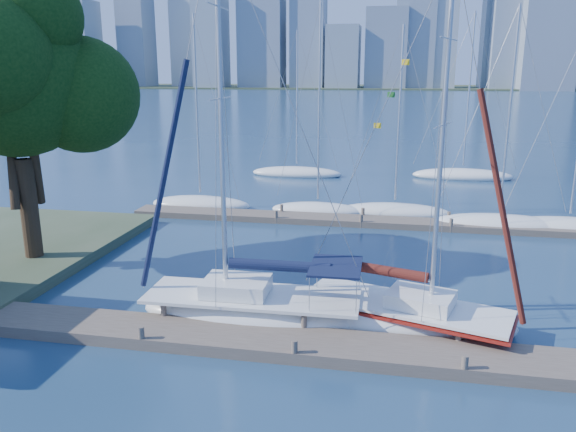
# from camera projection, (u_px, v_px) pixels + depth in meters

# --- Properties ---
(ground) EXTENTS (700.00, 700.00, 0.00)m
(ground) POSITION_uv_depth(u_px,v_px,m) (299.00, 350.00, 18.08)
(ground) COLOR #17314A
(ground) RESTS_ON ground
(near_dock) EXTENTS (26.00, 2.00, 0.40)m
(near_dock) POSITION_uv_depth(u_px,v_px,m) (299.00, 345.00, 18.03)
(near_dock) COLOR brown
(near_dock) RESTS_ON ground
(far_dock) EXTENTS (30.00, 1.80, 0.36)m
(far_dock) POSITION_uv_depth(u_px,v_px,m) (379.00, 222.00, 32.89)
(far_dock) COLOR brown
(far_dock) RESTS_ON ground
(far_shore) EXTENTS (800.00, 100.00, 1.50)m
(far_shore) POSITION_uv_depth(u_px,v_px,m) (393.00, 88.00, 322.45)
(far_shore) COLOR #38472D
(far_shore) RESTS_ON ground
(tree) EXTENTS (9.53, 8.70, 12.80)m
(tree) POSITION_uv_depth(u_px,v_px,m) (14.00, 73.00, 23.76)
(tree) COLOR black
(tree) RESTS_ON ground
(sailboat_navy) EXTENTS (8.32, 2.87, 14.08)m
(sailboat_navy) POSITION_uv_depth(u_px,v_px,m) (252.00, 291.00, 20.05)
(sailboat_navy) COLOR white
(sailboat_navy) RESTS_ON ground
(sailboat_maroon) EXTENTS (8.05, 4.63, 12.70)m
(sailboat_maroon) POSITION_uv_depth(u_px,v_px,m) (406.00, 299.00, 19.47)
(sailboat_maroon) COLOR white
(sailboat_maroon) RESTS_ON ground
(bg_boat_0) EXTENTS (7.06, 4.89, 12.52)m
(bg_boat_0) POSITION_uv_depth(u_px,v_px,m) (201.00, 204.00, 37.06)
(bg_boat_0) COLOR white
(bg_boat_0) RESTS_ON ground
(bg_boat_1) EXTENTS (6.29, 3.84, 13.06)m
(bg_boat_1) POSITION_uv_depth(u_px,v_px,m) (318.00, 209.00, 35.58)
(bg_boat_1) COLOR white
(bg_boat_1) RESTS_ON ground
(bg_boat_2) EXTENTS (7.28, 4.78, 11.75)m
(bg_boat_2) POSITION_uv_depth(u_px,v_px,m) (395.00, 211.00, 35.12)
(bg_boat_2) COLOR white
(bg_boat_2) RESTS_ON ground
(bg_boat_3) EXTENTS (7.77, 3.62, 12.55)m
(bg_boat_3) POSITION_uv_depth(u_px,v_px,m) (499.00, 223.00, 32.20)
(bg_boat_3) COLOR white
(bg_boat_3) RESTS_ON ground
(bg_boat_4) EXTENTS (8.59, 4.63, 12.38)m
(bg_boat_4) POSITION_uv_depth(u_px,v_px,m) (569.00, 226.00, 31.68)
(bg_boat_4) COLOR white
(bg_boat_4) RESTS_ON ground
(bg_boat_6) EXTENTS (8.14, 4.86, 12.40)m
(bg_boat_6) POSITION_uv_depth(u_px,v_px,m) (297.00, 173.00, 48.51)
(bg_boat_6) COLOR white
(bg_boat_6) RESTS_ON ground
(bg_boat_7) EXTENTS (8.49, 3.43, 13.78)m
(bg_boat_7) POSITION_uv_depth(u_px,v_px,m) (463.00, 175.00, 47.26)
(bg_boat_7) COLOR white
(bg_boat_7) RESTS_ON ground
(skyline) EXTENTS (502.88, 51.31, 110.31)m
(skyline) POSITION_uv_depth(u_px,v_px,m) (443.00, 16.00, 280.90)
(skyline) COLOR gray
(skyline) RESTS_ON ground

